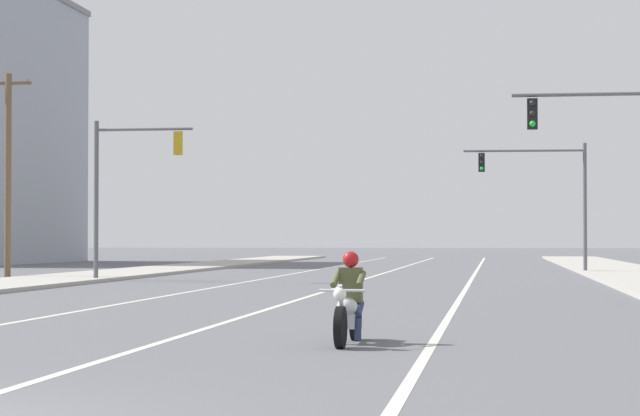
# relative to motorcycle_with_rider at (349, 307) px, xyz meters

# --- Properties ---
(lane_stripe_center) EXTENTS (0.16, 100.00, 0.01)m
(lane_stripe_center) POSITION_rel_motorcycle_with_rider_xyz_m (-3.00, 36.15, -0.58)
(lane_stripe_center) COLOR beige
(lane_stripe_center) RESTS_ON ground
(lane_stripe_left) EXTENTS (0.16, 100.00, 0.01)m
(lane_stripe_left) POSITION_rel_motorcycle_with_rider_xyz_m (-7.13, 36.15, -0.58)
(lane_stripe_left) COLOR beige
(lane_stripe_left) RESTS_ON ground
(lane_stripe_right) EXTENTS (0.16, 100.00, 0.01)m
(lane_stripe_right) POSITION_rel_motorcycle_with_rider_xyz_m (1.31, 36.15, -0.58)
(lane_stripe_right) COLOR beige
(lane_stripe_right) RESTS_ON ground
(sidewalk_kerb_left) EXTENTS (4.40, 110.00, 0.14)m
(sidewalk_kerb_left) POSITION_rel_motorcycle_with_rider_xyz_m (-14.58, 31.15, -0.52)
(sidewalk_kerb_left) COLOR #ADA89E
(sidewalk_kerb_left) RESTS_ON ground
(motorcycle_with_rider) EXTENTS (0.70, 2.19, 1.46)m
(motorcycle_with_rider) POSITION_rel_motorcycle_with_rider_xyz_m (0.00, 0.00, 0.00)
(motorcycle_with_rider) COLOR black
(motorcycle_with_rider) RESTS_ON ground
(traffic_signal_near_right) EXTENTS (4.05, 0.37, 6.20)m
(traffic_signal_near_right) POSITION_rel_motorcycle_with_rider_xyz_m (5.61, 17.06, 3.46)
(traffic_signal_near_right) COLOR #56565B
(traffic_signal_near_right) RESTS_ON ground
(traffic_signal_near_left) EXTENTS (3.92, 0.37, 6.20)m
(traffic_signal_near_left) POSITION_rel_motorcycle_with_rider_xyz_m (-11.90, 26.35, 3.45)
(traffic_signal_near_left) COLOR #56565B
(traffic_signal_near_left) RESTS_ON ground
(traffic_signal_mid_right) EXTENTS (5.82, 0.56, 6.20)m
(traffic_signal_mid_right) POSITION_rel_motorcycle_with_rider_xyz_m (4.79, 40.09, 3.57)
(traffic_signal_mid_right) COLOR #56565B
(traffic_signal_mid_right) RESTS_ON ground
(utility_pole_left_near) EXTENTS (1.92, 0.26, 8.43)m
(utility_pole_left_near) POSITION_rel_motorcycle_with_rider_xyz_m (-17.50, 28.64, 3.82)
(utility_pole_left_near) COLOR brown
(utility_pole_left_near) RESTS_ON ground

